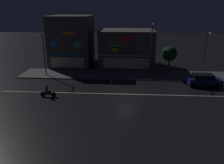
{
  "coord_description": "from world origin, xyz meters",
  "views": [
    {
      "loc": [
        -0.08,
        -25.37,
        10.11
      ],
      "look_at": [
        -1.75,
        0.86,
        1.26
      ],
      "focal_mm": 35.43,
      "sensor_mm": 36.0,
      "label": 1
    }
  ],
  "objects": [
    {
      "name": "parked_car_near_kerb",
      "position": [
        10.52,
        3.73,
        0.87
      ],
      "size": [
        4.3,
        1.98,
        1.67
      ],
      "color": "navy",
      "rests_on": "ground"
    },
    {
      "name": "streetlamp_mid",
      "position": [
        3.75,
        8.25,
        4.75
      ],
      "size": [
        0.44,
        1.64,
        7.92
      ],
      "color": "#47494C",
      "rests_on": "sidewalk_far"
    },
    {
      "name": "traffic_cone",
      "position": [
        -2.04,
        4.53,
        0.28
      ],
      "size": [
        0.36,
        0.36,
        0.55
      ],
      "primitive_type": "cone",
      "color": "orange",
      "rests_on": "ground"
    },
    {
      "name": "streetlamp_east",
      "position": [
        11.96,
        8.63,
        4.11
      ],
      "size": [
        0.44,
        1.64,
        6.67
      ],
      "color": "#47494C",
      "rests_on": "sidewalk_far"
    },
    {
      "name": "sidewalk_far",
      "position": [
        0.0,
        8.06,
        0.07
      ],
      "size": [
        33.19,
        5.17,
        0.14
      ],
      "primitive_type": "cube",
      "color": "#4C4C4F",
      "rests_on": "ground"
    },
    {
      "name": "streetlamp_west",
      "position": [
        -12.49,
        6.83,
        3.92
      ],
      "size": [
        0.44,
        1.64,
        6.32
      ],
      "color": "#47494C",
      "rests_on": "sidewalk_far"
    },
    {
      "name": "street_tree",
      "position": [
        6.36,
        7.4,
        3.63
      ],
      "size": [
        2.22,
        2.22,
        4.63
      ],
      "color": "#473323",
      "rests_on": "sidewalk_far"
    },
    {
      "name": "pedestrian_on_sidewalk",
      "position": [
        5.26,
        8.68,
        1.06
      ],
      "size": [
        0.35,
        0.35,
        1.97
      ],
      "rotation": [
        0.0,
        0.0,
        3.32
      ],
      "color": "brown",
      "rests_on": "sidewalk_far"
    },
    {
      "name": "storefront_left_block",
      "position": [
        -0.0,
        14.2,
        3.22
      ],
      "size": [
        9.58,
        7.27,
        6.45
      ],
      "color": "#56514C",
      "rests_on": "ground"
    },
    {
      "name": "ground_plane",
      "position": [
        0.0,
        0.0,
        0.0
      ],
      "size": [
        140.0,
        140.0,
        0.0
      ],
      "primitive_type": "plane",
      "color": "black"
    },
    {
      "name": "motorcycle_lead",
      "position": [
        -9.3,
        -1.4,
        0.63
      ],
      "size": [
        1.9,
        0.6,
        1.52
      ],
      "rotation": [
        0.0,
        0.0,
        3.0
      ],
      "color": "black",
      "rests_on": "ground"
    },
    {
      "name": "lane_divider_stripe",
      "position": [
        0.0,
        0.0,
        0.01
      ],
      "size": [
        31.53,
        0.16,
        0.01
      ],
      "primitive_type": "cube",
      "color": "beige",
      "rests_on": "ground"
    },
    {
      "name": "storefront_center_block",
      "position": [
        -9.96,
        14.88,
        4.41
      ],
      "size": [
        7.13,
        8.62,
        8.83
      ],
      "color": "#56514C",
      "rests_on": "ground"
    }
  ]
}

